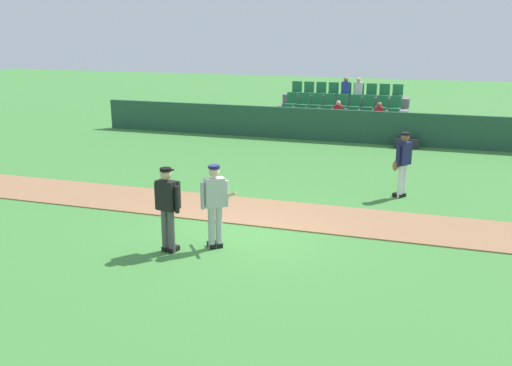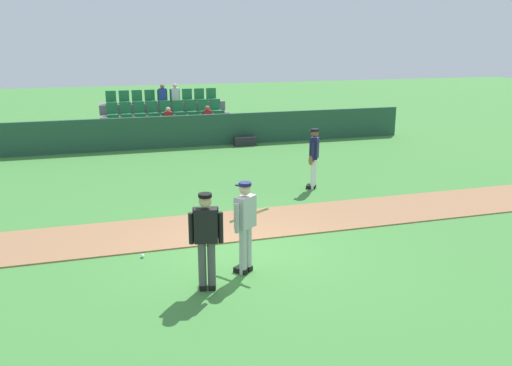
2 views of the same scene
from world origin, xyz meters
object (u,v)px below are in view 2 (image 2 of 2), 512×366
object	(u,v)px
batter_grey_jersey	(245,224)
umpire_home_plate	(206,236)
equipment_bag	(245,141)
runner_navy_jersey	(314,156)
baseball	(143,256)

from	to	relation	value
batter_grey_jersey	umpire_home_plate	size ratio (longest dim) A/B	1.00
umpire_home_plate	equipment_bag	world-z (taller)	umpire_home_plate
umpire_home_plate	runner_navy_jersey	bearing A→B (deg)	51.98
batter_grey_jersey	baseball	bearing A→B (deg)	145.88
umpire_home_plate	equipment_bag	xyz separation A→B (m)	(3.94, 12.00, -0.82)
batter_grey_jersey	baseball	distance (m)	2.38
umpire_home_plate	baseball	bearing A→B (deg)	120.09
umpire_home_plate	runner_navy_jersey	distance (m)	6.82
baseball	equipment_bag	size ratio (longest dim) A/B	0.08
batter_grey_jersey	equipment_bag	size ratio (longest dim) A/B	1.96
runner_navy_jersey	equipment_bag	world-z (taller)	runner_navy_jersey
runner_navy_jersey	batter_grey_jersey	bearing A→B (deg)	-124.60
batter_grey_jersey	baseball	size ratio (longest dim) A/B	23.78
equipment_bag	batter_grey_jersey	bearing A→B (deg)	-105.14
umpire_home_plate	baseball	xyz separation A→B (m)	(-0.99, 1.70, -0.96)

